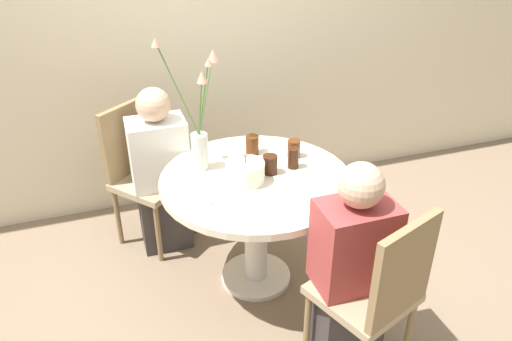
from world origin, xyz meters
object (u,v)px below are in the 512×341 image
(drink_glass_2, at_px, (252,145))
(person_woman, at_px, (351,272))
(flower_vase, at_px, (200,128))
(drink_glass_0, at_px, (293,158))
(drink_glass_3, at_px, (294,149))
(drink_glass_1, at_px, (270,164))
(chair_left_flank, at_px, (141,168))
(person_boy, at_px, (161,176))
(side_plate, at_px, (197,197))
(chair_right_flank, at_px, (379,289))
(birthday_cake, at_px, (245,172))

(drink_glass_2, height_order, person_woman, person_woman)
(flower_vase, xyz_separation_m, drink_glass_0, (0.47, -0.16, -0.18))
(drink_glass_2, distance_m, drink_glass_3, 0.24)
(drink_glass_1, bearing_deg, chair_left_flank, 134.80)
(drink_glass_1, distance_m, drink_glass_2, 0.25)
(person_boy, bearing_deg, side_plate, -81.44)
(drink_glass_3, relative_size, person_woman, 0.09)
(chair_left_flank, distance_m, chair_right_flank, 1.67)
(person_boy, bearing_deg, drink_glass_0, -36.40)
(chair_left_flank, bearing_deg, side_plate, -115.10)
(flower_vase, xyz_separation_m, side_plate, (-0.10, -0.29, -0.23))
(flower_vase, height_order, person_boy, flower_vase)
(chair_left_flank, xyz_separation_m, flower_vase, (0.29, -0.45, 0.42))
(chair_left_flank, relative_size, flower_vase, 1.29)
(chair_left_flank, height_order, drink_glass_3, chair_left_flank)
(side_plate, height_order, drink_glass_2, drink_glass_2)
(chair_right_flank, distance_m, drink_glass_0, 0.87)
(side_plate, distance_m, person_boy, 0.66)
(chair_left_flank, xyz_separation_m, drink_glass_1, (0.63, -0.63, 0.24))
(person_boy, relative_size, person_woman, 1.00)
(chair_right_flank, bearing_deg, birthday_cake, -85.31)
(person_woman, bearing_deg, birthday_cake, 116.33)
(drink_glass_3, height_order, person_boy, person_boy)
(chair_left_flank, relative_size, drink_glass_1, 8.81)
(chair_right_flank, distance_m, side_plate, 0.97)
(chair_left_flank, height_order, chair_right_flank, same)
(flower_vase, relative_size, drink_glass_0, 6.12)
(chair_right_flank, bearing_deg, drink_glass_3, -109.50)
(drink_glass_1, bearing_deg, person_woman, -76.78)
(birthday_cake, bearing_deg, person_boy, 124.20)
(chair_left_flank, xyz_separation_m, birthday_cake, (0.48, -0.67, 0.24))
(chair_right_flank, bearing_deg, flower_vase, -81.75)
(drink_glass_0, height_order, drink_glass_1, drink_glass_0)
(drink_glass_0, distance_m, drink_glass_3, 0.13)
(birthday_cake, bearing_deg, person_woman, -63.67)
(flower_vase, relative_size, person_boy, 0.66)
(drink_glass_0, bearing_deg, chair_left_flank, 141.39)
(drink_glass_2, bearing_deg, chair_right_flank, -77.71)
(birthday_cake, height_order, person_boy, person_boy)
(flower_vase, xyz_separation_m, drink_glass_1, (0.33, -0.18, -0.18))
(side_plate, height_order, drink_glass_1, drink_glass_1)
(flower_vase, distance_m, drink_glass_0, 0.53)
(drink_glass_3, bearing_deg, chair_right_flank, -88.94)
(person_boy, bearing_deg, flower_vase, -59.75)
(person_boy, bearing_deg, drink_glass_1, -44.11)
(drink_glass_0, bearing_deg, drink_glass_2, 124.97)
(birthday_cake, height_order, drink_glass_0, birthday_cake)
(chair_right_flank, bearing_deg, side_plate, -67.79)
(chair_left_flank, distance_m, person_woman, 1.51)
(drink_glass_2, height_order, drink_glass_3, drink_glass_2)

